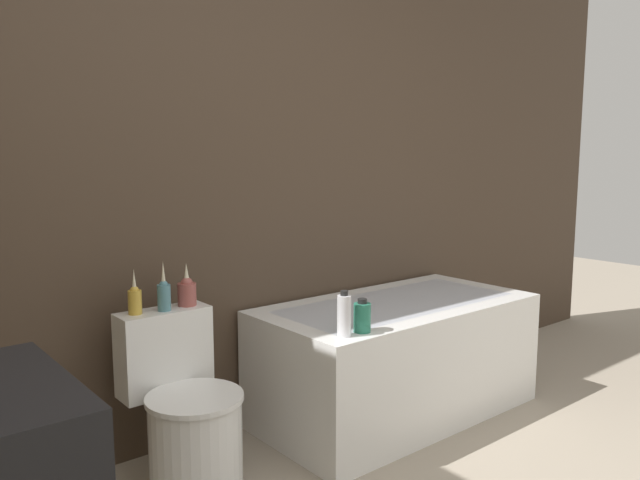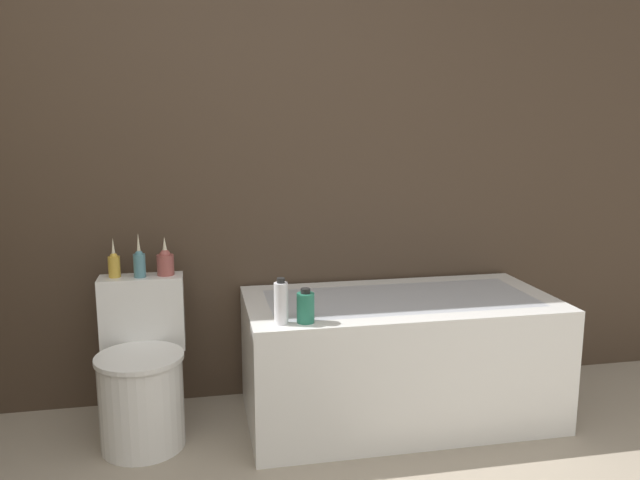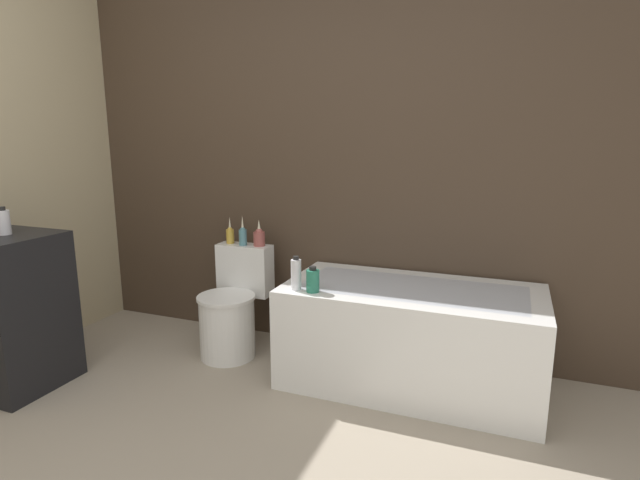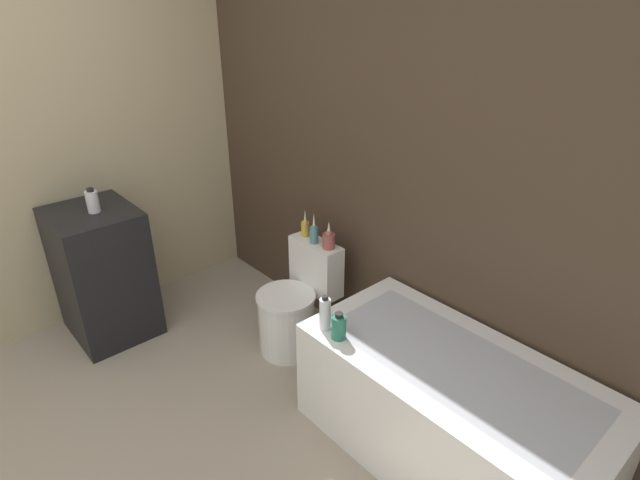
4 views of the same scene
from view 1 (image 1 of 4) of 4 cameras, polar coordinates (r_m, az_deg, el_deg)
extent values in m
cube|color=#423326|center=(2.86, -10.08, 7.66)|extent=(6.40, 0.06, 2.60)
cube|color=white|center=(3.21, 6.99, -10.64)|extent=(1.42, 0.71, 0.57)
cube|color=#B7BCC6|center=(3.14, 7.08, -5.78)|extent=(1.22, 0.51, 0.01)
cylinder|color=white|center=(2.54, -11.26, -18.25)|extent=(0.35, 0.35, 0.39)
cylinder|color=white|center=(2.46, -11.39, -13.97)|extent=(0.37, 0.37, 0.02)
cube|color=white|center=(2.62, -14.04, -9.81)|extent=(0.37, 0.14, 0.34)
cylinder|color=gold|center=(2.53, -16.56, -5.48)|extent=(0.05, 0.05, 0.09)
sphere|color=gold|center=(2.52, -16.61, -4.44)|extent=(0.03, 0.03, 0.03)
cone|color=beige|center=(2.51, -16.64, -3.50)|extent=(0.02, 0.02, 0.08)
cylinder|color=teal|center=(2.55, -14.07, -5.14)|extent=(0.05, 0.05, 0.10)
sphere|color=teal|center=(2.54, -14.11, -3.99)|extent=(0.03, 0.03, 0.03)
cone|color=beige|center=(2.53, -14.14, -2.94)|extent=(0.02, 0.02, 0.09)
cylinder|color=#994C47|center=(2.62, -12.06, -4.88)|extent=(0.08, 0.08, 0.09)
sphere|color=#994C47|center=(2.61, -12.09, -3.89)|extent=(0.05, 0.05, 0.05)
cone|color=beige|center=(2.60, -12.12, -2.99)|extent=(0.03, 0.03, 0.08)
cylinder|color=silver|center=(2.53, 2.22, -6.96)|extent=(0.06, 0.06, 0.17)
cylinder|color=black|center=(2.51, 2.23, -4.87)|extent=(0.03, 0.03, 0.02)
cylinder|color=#267259|center=(2.60, 3.87, -7.10)|extent=(0.07, 0.07, 0.12)
cylinder|color=black|center=(2.58, 3.89, -5.59)|extent=(0.04, 0.04, 0.02)
camera|label=2|loc=(1.42, 73.72, 4.28)|focal=35.00mm
camera|label=3|loc=(2.76, 62.94, 5.60)|focal=28.00mm
camera|label=4|loc=(3.24, 43.76, 19.37)|focal=28.00mm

